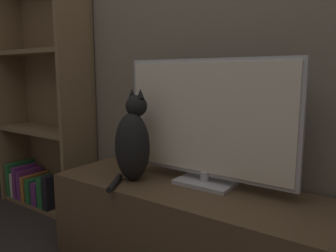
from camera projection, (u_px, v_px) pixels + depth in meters
The scene contains 5 objects.
wall_back at pixel (223, 5), 1.63m from camera, with size 4.80×0.05×2.60m.
tv_stand at pixel (190, 231), 1.57m from camera, with size 1.42×0.48×0.43m.
tv at pixel (206, 122), 1.52m from camera, with size 0.86×0.17×0.60m.
cat at pixel (133, 143), 1.62m from camera, with size 0.20×0.30×0.46m.
bookshelf at pixel (47, 108), 2.36m from camera, with size 0.79×0.28×1.67m.
Camera 1 is at (0.76, -0.32, 0.96)m, focal length 35.00 mm.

